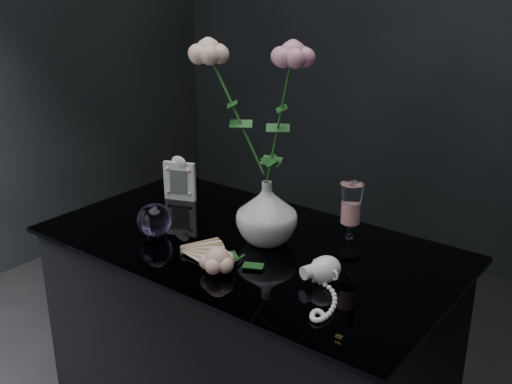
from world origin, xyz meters
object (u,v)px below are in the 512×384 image
Objects in this scene: vase at (267,212)px; pearl_jar at (325,268)px; picture_frame at (180,178)px; loose_rose at (218,260)px; wine_glass at (350,221)px; paperweight at (154,220)px.

vase is 0.25m from pearl_jar.
picture_frame is at bearing -176.92° from pearl_jar.
loose_rose is at bearing -87.67° from vase.
pearl_jar is (0.22, -0.09, -0.05)m from vase.
vase reaches higher than loose_rose.
vase is at bearing -164.76° from wine_glass.
wine_glass is 0.16m from pearl_jar.
paperweight is at bearing -80.66° from picture_frame.
wine_glass is at bearing 54.74° from loose_rose.
pearl_jar is at bearing -36.08° from picture_frame.
pearl_jar is at bearing 29.86° from loose_rose.
vase is 1.83× the size of paperweight.
wine_glass is (0.20, 0.06, 0.01)m from vase.
loose_rose is at bearing -11.13° from paperweight.
loose_rose is 0.82× the size of pearl_jar.
paperweight is (-0.46, -0.20, -0.05)m from wine_glass.
picture_frame is 0.62× the size of pearl_jar.
picture_frame is 0.27m from paperweight.
paperweight is at bearing -156.00° from wine_glass.
vase is 0.87× the size of wine_glass.
pearl_jar is at bearing 7.34° from paperweight.
wine_glass is 0.59m from picture_frame.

